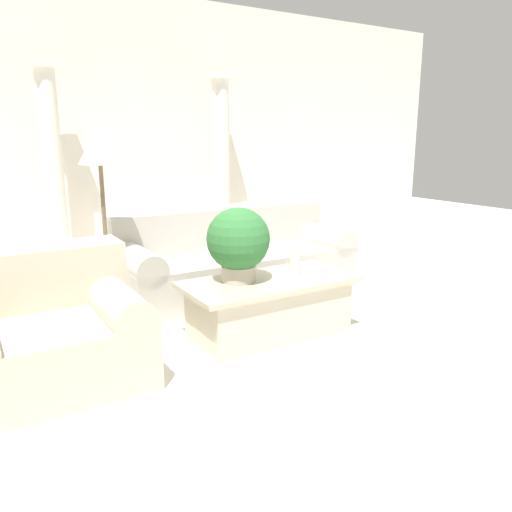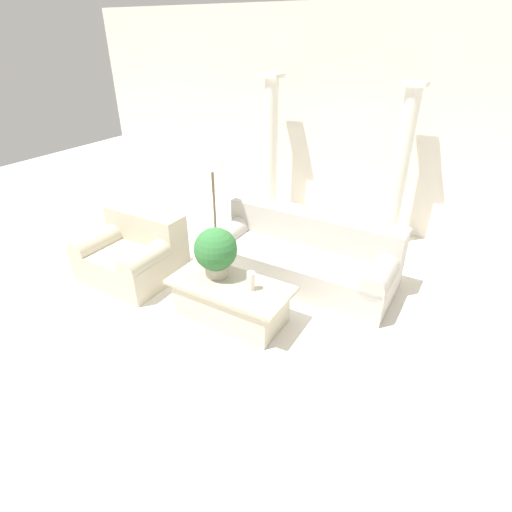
{
  "view_description": "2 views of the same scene",
  "coord_description": "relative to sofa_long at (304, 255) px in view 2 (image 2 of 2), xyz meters",
  "views": [
    {
      "loc": [
        -2.08,
        -3.43,
        1.51
      ],
      "look_at": [
        -0.11,
        -0.18,
        0.6
      ],
      "focal_mm": 35.0,
      "sensor_mm": 36.0,
      "label": 1
    },
    {
      "loc": [
        1.97,
        -3.3,
        2.82
      ],
      "look_at": [
        0.04,
        -0.02,
        0.67
      ],
      "focal_mm": 28.0,
      "sensor_mm": 36.0,
      "label": 2
    }
  ],
  "objects": [
    {
      "name": "loveseat",
      "position": [
        -1.92,
        -1.06,
        0.01
      ],
      "size": [
        1.13,
        0.99,
        0.81
      ],
      "color": "#C1B79F",
      "rests_on": "ground_plane"
    },
    {
      "name": "floor_lamp",
      "position": [
        -1.28,
        -0.15,
        1.01
      ],
      "size": [
        0.34,
        0.34,
        1.59
      ],
      "color": "brown",
      "rests_on": "ground_plane"
    },
    {
      "name": "wall_back",
      "position": [
        -0.24,
        1.99,
        1.28
      ],
      "size": [
        10.0,
        0.06,
        3.2
      ],
      "color": "silver",
      "rests_on": "ground_plane"
    },
    {
      "name": "potted_plant",
      "position": [
        -0.56,
        -1.13,
        0.43
      ],
      "size": [
        0.47,
        0.47,
        0.56
      ],
      "color": "#B2A893",
      "rests_on": "coffee_table"
    },
    {
      "name": "coffee_table",
      "position": [
        -0.33,
        -1.2,
        -0.09
      ],
      "size": [
        1.34,
        0.65,
        0.45
      ],
      "color": "beige",
      "rests_on": "ground_plane"
    },
    {
      "name": "column_right",
      "position": [
        0.7,
        1.57,
        0.84
      ],
      "size": [
        0.3,
        0.3,
        2.27
      ],
      "color": "silver",
      "rests_on": "ground_plane"
    },
    {
      "name": "ground_plane",
      "position": [
        -0.24,
        -0.86,
        -0.32
      ],
      "size": [
        16.0,
        16.0,
        0.0
      ],
      "primitive_type": "plane",
      "color": "silver"
    },
    {
      "name": "pillar_candle",
      "position": [
        -0.08,
        -1.18,
        0.23
      ],
      "size": [
        0.09,
        0.09,
        0.21
      ],
      "color": "silver",
      "rests_on": "coffee_table"
    },
    {
      "name": "sofa_long",
      "position": [
        0.0,
        0.0,
        0.0
      ],
      "size": [
        2.33,
        0.99,
        0.81
      ],
      "color": "#B7B2A8",
      "rests_on": "ground_plane"
    },
    {
      "name": "column_left",
      "position": [
        -1.36,
        1.57,
        0.84
      ],
      "size": [
        0.3,
        0.3,
        2.27
      ],
      "color": "silver",
      "rests_on": "ground_plane"
    }
  ]
}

